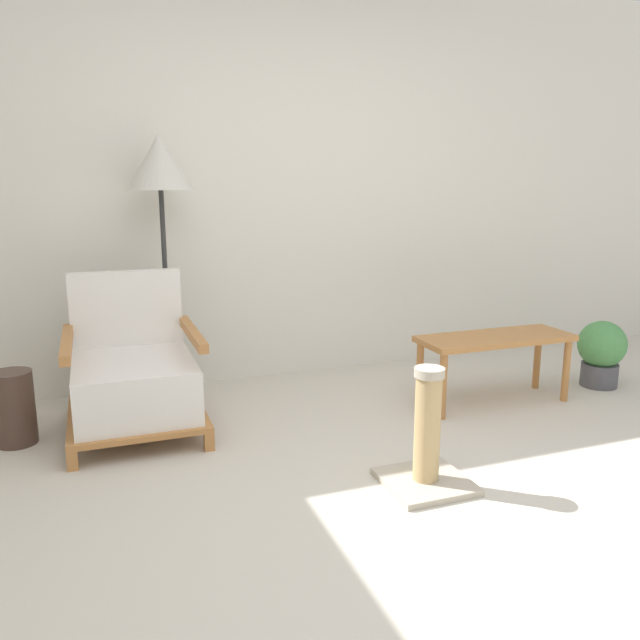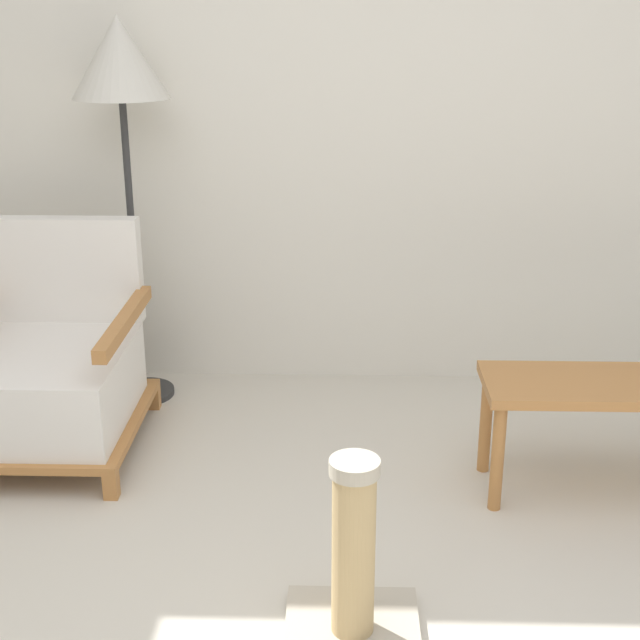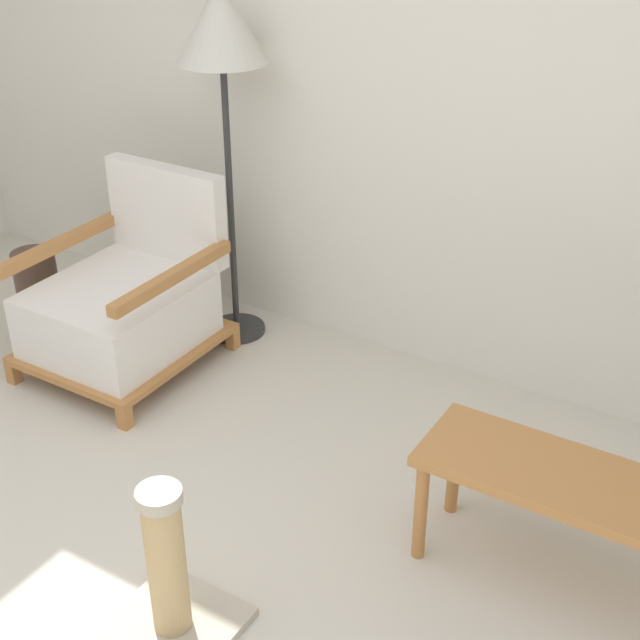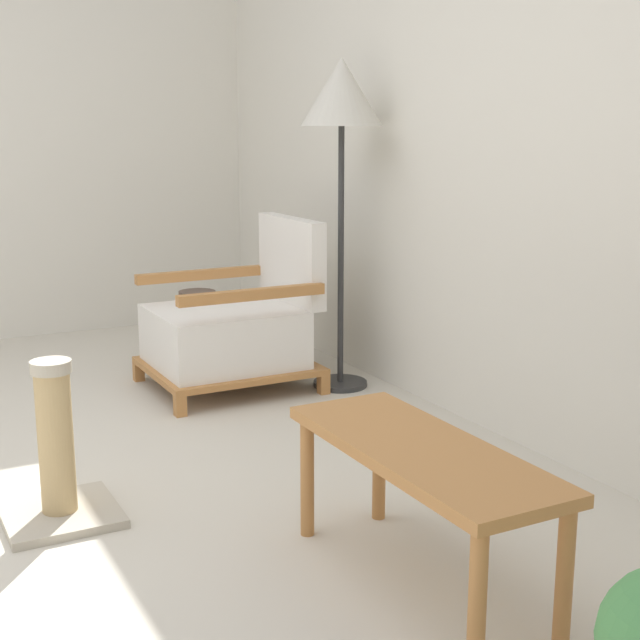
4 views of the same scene
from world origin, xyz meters
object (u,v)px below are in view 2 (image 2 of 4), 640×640
object	(u,v)px
coffee_table	(622,397)
scratching_post	(353,578)
armchair	(48,373)
floor_lamp	(120,75)

from	to	relation	value
coffee_table	scratching_post	xyz separation A→B (m)	(-0.93, -0.81, -0.17)
armchair	scratching_post	world-z (taller)	armchair
coffee_table	scratching_post	bearing A→B (deg)	-138.82
scratching_post	coffee_table	bearing A→B (deg)	41.18
armchair	floor_lamp	bearing A→B (deg)	62.53
floor_lamp	coffee_table	distance (m)	2.24
floor_lamp	scratching_post	world-z (taller)	floor_lamp
floor_lamp	scratching_post	xyz separation A→B (m)	(0.92, -1.58, -1.18)
scratching_post	floor_lamp	bearing A→B (deg)	120.10
floor_lamp	scratching_post	distance (m)	2.17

